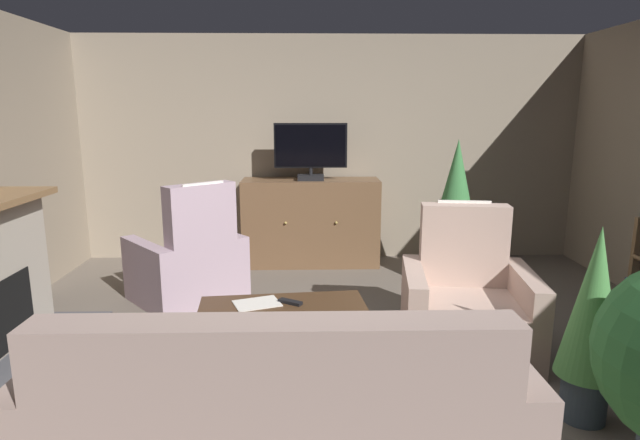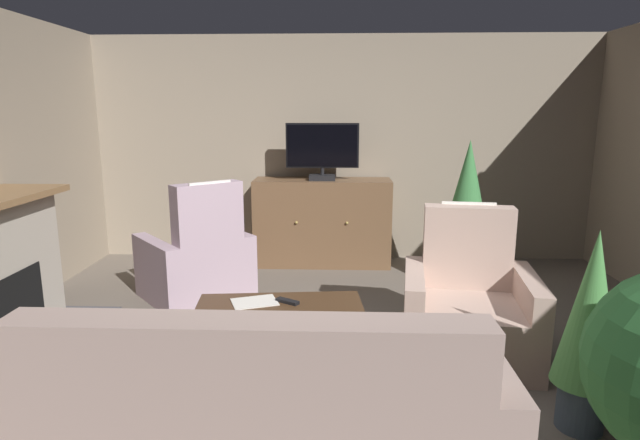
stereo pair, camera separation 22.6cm
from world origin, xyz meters
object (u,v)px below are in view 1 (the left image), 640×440
folded_newspaper (257,303)px  armchair_beside_cabinet (466,307)px  cat (167,336)px  tv_remote (290,302)px  potted_plant_leafy_by_curtain (593,316)px  coffee_table (283,313)px  armchair_by_fireplace (189,265)px  tv_cabinet (311,224)px  potted_plant_on_hearth_side (455,207)px  television (311,150)px  sofa_floral (279,424)px

folded_newspaper → armchair_beside_cabinet: (1.51, 0.25, -0.14)m
cat → folded_newspaper: bearing=-24.1°
tv_remote → folded_newspaper: (-0.23, -0.00, -0.01)m
tv_remote → armchair_beside_cabinet: size_ratio=0.16×
potted_plant_leafy_by_curtain → cat: bearing=159.7°
coffee_table → armchair_by_fireplace: 1.64m
coffee_table → armchair_beside_cabinet: armchair_beside_cabinet is taller
cat → tv_cabinet: bearing=63.4°
potted_plant_leafy_by_curtain → cat: size_ratio=1.58×
armchair_by_fireplace → potted_plant_on_hearth_side: 2.69m
tv_remote → potted_plant_on_hearth_side: 2.47m
armchair_beside_cabinet → potted_plant_leafy_by_curtain: potted_plant_leafy_by_curtain is taller
television → tv_remote: 2.59m
tv_cabinet → armchair_beside_cabinet: size_ratio=1.44×
coffee_table → potted_plant_leafy_by_curtain: 1.88m
television → potted_plant_on_hearth_side: bearing=-22.3°
potted_plant_leafy_by_curtain → tv_remote: bearing=158.9°
tv_cabinet → coffee_table: 2.53m
armchair_by_fireplace → potted_plant_leafy_by_curtain: 3.35m
folded_newspaper → tv_remote: bearing=-20.4°
television → armchair_beside_cabinet: bearing=-62.6°
tv_cabinet → folded_newspaper: 2.52m
sofa_floral → potted_plant_on_hearth_side: bearing=61.4°
tv_cabinet → cat: 2.46m
potted_plant_leafy_by_curtain → armchair_beside_cabinet: bearing=114.5°
tv_remote → sofa_floral: bearing=-59.3°
television → armchair_beside_cabinet: size_ratio=0.75×
potted_plant_on_hearth_side → television: bearing=157.7°
folded_newspaper → tv_cabinet: bearing=60.8°
potted_plant_leafy_by_curtain → potted_plant_on_hearth_side: bearing=91.9°
armchair_by_fireplace → armchair_beside_cabinet: size_ratio=1.13×
sofa_floral → potted_plant_leafy_by_curtain: size_ratio=1.95×
tv_remote → folded_newspaper: tv_remote is taller
television → folded_newspaper: television is taller
sofa_floral → potted_plant_on_hearth_side: (1.64, 3.01, 0.47)m
coffee_table → tv_remote: bearing=26.4°
television → sofa_floral: bearing=-92.7°
armchair_by_fireplace → armchair_beside_cabinet: (2.27, -1.07, -0.02)m
television → potted_plant_leafy_by_curtain: bearing=-63.4°
folded_newspaper → potted_plant_on_hearth_side: potted_plant_on_hearth_side is taller
armchair_beside_cabinet → potted_plant_on_hearth_side: 1.68m
coffee_table → cat: size_ratio=1.59×
tv_remote → folded_newspaper: 0.23m
coffee_table → cat: (-0.89, 0.34, -0.31)m
coffee_table → cat: 1.00m
tv_remote → sofa_floral: 1.18m
folded_newspaper → sofa_floral: (0.21, -1.17, -0.15)m
coffee_table → potted_plant_on_hearth_side: bearing=48.1°
tv_remote → cat: size_ratio=0.23×
tv_cabinet → cat: (-1.09, -2.18, -0.37)m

